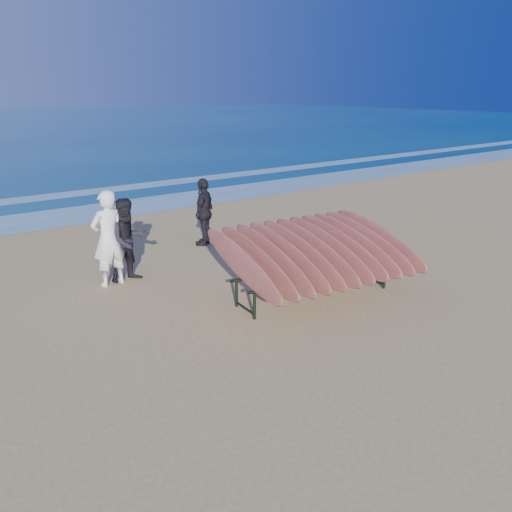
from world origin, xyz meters
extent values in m
plane|color=tan|center=(0.00, 0.00, 0.00)|extent=(120.00, 120.00, 0.00)
plane|color=white|center=(0.00, 10.00, 0.01)|extent=(160.00, 160.00, 0.00)
plane|color=white|center=(0.00, 13.50, 0.01)|extent=(160.00, 160.00, 0.00)
cylinder|color=black|center=(-0.39, 0.35, 0.25)|extent=(0.06, 0.06, 0.50)
cylinder|color=black|center=(2.55, -0.06, 0.25)|extent=(0.06, 0.06, 0.50)
cylinder|color=black|center=(-0.30, 0.99, 0.25)|extent=(0.06, 0.06, 0.50)
cylinder|color=black|center=(2.64, 0.59, 0.25)|extent=(0.06, 0.06, 0.50)
cylinder|color=black|center=(1.08, 0.15, 0.50)|extent=(3.18, 0.49, 0.06)
cylinder|color=black|center=(1.17, 0.79, 0.50)|extent=(3.18, 0.49, 0.06)
cylinder|color=black|center=(-0.34, 0.67, 0.08)|extent=(0.13, 0.65, 0.04)
cylinder|color=black|center=(2.59, 0.27, 0.08)|extent=(0.13, 0.65, 0.04)
ellipsoid|color=maroon|center=(-0.41, 0.68, 0.92)|extent=(0.45, 2.75, 1.10)
ellipsoid|color=maroon|center=(-0.10, 0.64, 0.92)|extent=(0.45, 2.75, 1.10)
ellipsoid|color=maroon|center=(0.20, 0.60, 0.92)|extent=(0.45, 2.75, 1.10)
ellipsoid|color=maroon|center=(0.51, 0.55, 0.92)|extent=(0.45, 2.75, 1.10)
ellipsoid|color=maroon|center=(0.82, 0.51, 0.92)|extent=(0.45, 2.75, 1.10)
ellipsoid|color=maroon|center=(1.12, 0.47, 0.92)|extent=(0.45, 2.75, 1.10)
ellipsoid|color=maroon|center=(1.43, 0.43, 0.92)|extent=(0.45, 2.75, 1.10)
ellipsoid|color=maroon|center=(1.74, 0.38, 0.92)|extent=(0.45, 2.75, 1.10)
ellipsoid|color=maroon|center=(2.05, 0.34, 0.92)|extent=(0.45, 2.75, 1.10)
ellipsoid|color=maroon|center=(2.35, 0.30, 0.92)|extent=(0.45, 2.75, 1.10)
ellipsoid|color=maroon|center=(2.66, 0.26, 0.92)|extent=(0.45, 2.75, 1.10)
imported|color=white|center=(-1.59, 3.49, 0.96)|extent=(0.74, 0.53, 1.92)
imported|color=black|center=(-1.19, 3.47, 0.86)|extent=(0.87, 0.70, 1.71)
imported|color=black|center=(1.47, 4.78, 0.84)|extent=(1.04, 0.92, 1.68)
camera|label=1|loc=(-5.64, -6.40, 3.81)|focal=38.00mm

